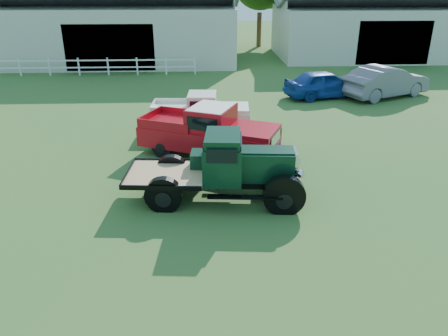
{
  "coord_description": "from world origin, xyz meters",
  "views": [
    {
      "loc": [
        -0.33,
        -10.75,
        6.32
      ],
      "look_at": [
        0.2,
        1.2,
        1.05
      ],
      "focal_mm": 35.0,
      "sensor_mm": 36.0,
      "label": 1
    }
  ],
  "objects_px": {
    "red_pickup": "(209,131)",
    "misc_car_blue": "(324,84)",
    "vintage_flatbed": "(219,167)",
    "misc_car_grey": "(386,82)",
    "white_pickup": "(200,112)"
  },
  "relations": [
    {
      "from": "white_pickup",
      "to": "vintage_flatbed",
      "type": "bearing_deg",
      "value": -81.39
    },
    {
      "from": "vintage_flatbed",
      "to": "red_pickup",
      "type": "height_order",
      "value": "vintage_flatbed"
    },
    {
      "from": "vintage_flatbed",
      "to": "misc_car_blue",
      "type": "height_order",
      "value": "vintage_flatbed"
    },
    {
      "from": "white_pickup",
      "to": "misc_car_blue",
      "type": "xyz_separation_m",
      "value": [
        6.94,
        5.43,
        -0.04
      ]
    },
    {
      "from": "white_pickup",
      "to": "red_pickup",
      "type": "bearing_deg",
      "value": -80.12
    },
    {
      "from": "red_pickup",
      "to": "misc_car_grey",
      "type": "bearing_deg",
      "value": 63.34
    },
    {
      "from": "misc_car_blue",
      "to": "misc_car_grey",
      "type": "height_order",
      "value": "misc_car_grey"
    },
    {
      "from": "red_pickup",
      "to": "misc_car_blue",
      "type": "height_order",
      "value": "red_pickup"
    },
    {
      "from": "vintage_flatbed",
      "to": "misc_car_grey",
      "type": "bearing_deg",
      "value": 55.15
    },
    {
      "from": "red_pickup",
      "to": "misc_car_grey",
      "type": "relative_size",
      "value": 1.01
    },
    {
      "from": "red_pickup",
      "to": "misc_car_blue",
      "type": "xyz_separation_m",
      "value": [
        6.6,
        8.43,
        -0.21
      ]
    },
    {
      "from": "misc_car_blue",
      "to": "vintage_flatbed",
      "type": "bearing_deg",
      "value": 139.23
    },
    {
      "from": "red_pickup",
      "to": "misc_car_blue",
      "type": "bearing_deg",
      "value": 75.47
    },
    {
      "from": "vintage_flatbed",
      "to": "misc_car_grey",
      "type": "relative_size",
      "value": 1.0
    },
    {
      "from": "white_pickup",
      "to": "misc_car_blue",
      "type": "relative_size",
      "value": 0.98
    }
  ]
}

